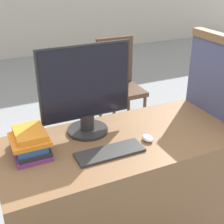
{
  "coord_description": "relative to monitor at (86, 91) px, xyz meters",
  "views": [
    {
      "loc": [
        -0.71,
        -1.07,
        1.73
      ],
      "look_at": [
        -0.07,
        0.3,
        0.99
      ],
      "focal_mm": 50.0,
      "sensor_mm": 36.0,
      "label": 1
    }
  ],
  "objects": [
    {
      "name": "carrel_divider",
      "position": [
        0.87,
        -0.18,
        -0.38
      ],
      "size": [
        0.07,
        0.64,
        1.31
      ],
      "color": "#474C70",
      "rests_on": "ground_plane"
    },
    {
      "name": "far_chair",
      "position": [
        0.91,
        1.41,
        -0.53
      ],
      "size": [
        0.44,
        0.44,
        0.96
      ],
      "rotation": [
        0.0,
        0.0,
        -0.77
      ],
      "color": "#4C3323",
      "rests_on": "ground_plane"
    },
    {
      "name": "desk",
      "position": [
        0.14,
        -0.18,
        -0.66
      ],
      "size": [
        1.42,
        0.66,
        0.78
      ],
      "color": "brown",
      "rests_on": "ground_plane"
    },
    {
      "name": "mouse",
      "position": [
        0.28,
        -0.25,
        -0.25
      ],
      "size": [
        0.06,
        0.08,
        0.03
      ],
      "color": "white",
      "rests_on": "desk"
    },
    {
      "name": "monitor",
      "position": [
        0.0,
        0.0,
        0.0
      ],
      "size": [
        0.55,
        0.25,
        0.54
      ],
      "color": "#282828",
      "rests_on": "desk"
    },
    {
      "name": "book_stack",
      "position": [
        -0.37,
        -0.09,
        -0.2
      ],
      "size": [
        0.2,
        0.27,
        0.14
      ],
      "color": "#7A3384",
      "rests_on": "desk"
    },
    {
      "name": "keyboard",
      "position": [
        0.02,
        -0.28,
        -0.26
      ],
      "size": [
        0.38,
        0.13,
        0.02
      ],
      "color": "#2D2D2D",
      "rests_on": "desk"
    }
  ]
}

